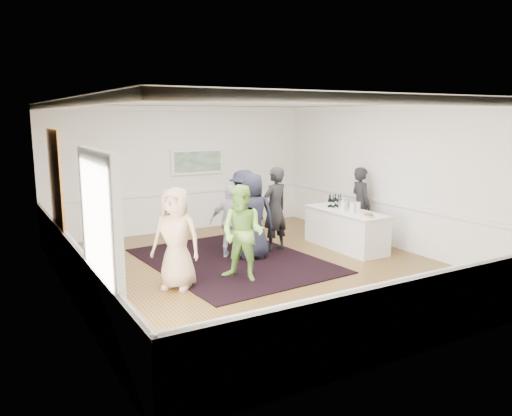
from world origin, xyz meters
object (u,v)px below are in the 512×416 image
guest_green (243,233)px  guest_dark_b (275,209)px  guest_tan (176,238)px  bartender (361,204)px  serving_table (346,229)px  ice_bucket (344,204)px  guest_lilac (231,222)px  guest_dark_a (244,209)px  nut_bowl (368,216)px  guest_navy (253,216)px

guest_green → guest_dark_b: bearing=97.2°
guest_tan → guest_green: bearing=34.7°
bartender → guest_dark_b: size_ratio=0.95×
serving_table → ice_bucket: (0.08, 0.19, 0.54)m
serving_table → guest_tan: (-4.27, -0.62, 0.45)m
guest_lilac → ice_bucket: size_ratio=5.92×
guest_tan → guest_green: guest_tan is taller
bartender → serving_table: bearing=124.7°
bartender → guest_lilac: bartender is taller
guest_lilac → ice_bucket: 2.70m
guest_tan → guest_green: (1.20, -0.18, -0.02)m
guest_lilac → guest_dark_a: guest_dark_a is taller
bartender → ice_bucket: size_ratio=6.81×
bartender → nut_bowl: 1.44m
guest_green → guest_dark_a: guest_dark_a is taller
serving_table → ice_bucket: bearing=67.2°
guest_navy → nut_bowl: bearing=172.1°
ice_bucket → nut_bowl: (-0.19, -1.02, -0.08)m
guest_lilac → guest_dark_b: bearing=-147.5°
guest_green → nut_bowl: 2.96m
guest_navy → ice_bucket: (2.30, -0.15, 0.08)m
guest_tan → nut_bowl: size_ratio=7.42×
nut_bowl → guest_dark_b: bearing=134.9°
serving_table → bartender: bartender is taller
guest_lilac → guest_navy: size_ratio=0.85×
guest_lilac → guest_dark_b: size_ratio=0.83×
serving_table → guest_green: guest_green is taller
guest_lilac → bartender: bearing=-150.8°
guest_tan → nut_bowl: bearing=40.5°
guest_green → guest_lilac: guest_green is taller
guest_lilac → ice_bucket: bearing=-155.2°
bartender → guest_lilac: bearing=94.7°
guest_dark_b → nut_bowl: size_ratio=7.80×
nut_bowl → serving_table: bearing=82.6°
guest_dark_a → guest_navy: guest_navy is taller
serving_table → guest_green: bearing=-165.4°
guest_green → ice_bucket: 3.31m
guest_dark_a → nut_bowl: 2.73m
bartender → guest_green: bearing=116.1°
guest_tan → ice_bucket: 4.43m
serving_table → guest_navy: guest_navy is taller
guest_green → ice_bucket: bearing=72.9°
guest_dark_a → nut_bowl: bearing=124.0°
guest_navy → nut_bowl: size_ratio=7.54×
guest_tan → guest_lilac: 2.10m
guest_tan → guest_dark_b: bearing=67.1°
serving_table → guest_dark_b: guest_dark_b is taller
bartender → guest_green: (-3.80, -1.14, -0.01)m
guest_dark_a → ice_bucket: bearing=145.6°
guest_green → guest_dark_a: 2.25m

